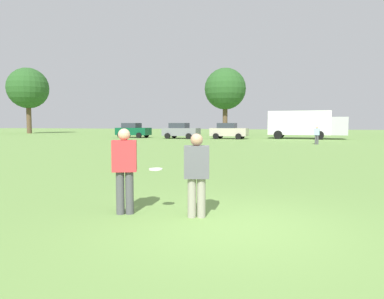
# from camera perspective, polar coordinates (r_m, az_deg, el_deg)

# --- Properties ---
(ground_plane) EXTENTS (199.40, 199.40, 0.00)m
(ground_plane) POSITION_cam_1_polar(r_m,az_deg,el_deg) (6.29, 6.33, -12.26)
(ground_plane) COLOR #6B9347
(player_thrower) EXTENTS (0.54, 0.43, 1.69)m
(player_thrower) POSITION_cam_1_polar(r_m,az_deg,el_deg) (6.99, -10.91, -2.66)
(player_thrower) COLOR #4C4C51
(player_thrower) RESTS_ON ground
(player_defender) EXTENTS (0.52, 0.38, 1.60)m
(player_defender) POSITION_cam_1_polar(r_m,az_deg,el_deg) (6.63, 0.75, -3.48)
(player_defender) COLOR gray
(player_defender) RESTS_ON ground
(frisbee) EXTENTS (0.27, 0.27, 0.03)m
(frisbee) POSITION_cam_1_polar(r_m,az_deg,el_deg) (6.98, -5.92, -3.19)
(frisbee) COLOR white
(traffic_cone) EXTENTS (0.32, 0.32, 0.48)m
(traffic_cone) POSITION_cam_1_polar(r_m,az_deg,el_deg) (14.23, -10.00, -2.07)
(traffic_cone) COLOR #D8590C
(traffic_cone) RESTS_ON ground
(parked_car_near_left) EXTENTS (4.31, 2.42, 1.82)m
(parked_car_near_left) POSITION_cam_1_polar(r_m,az_deg,el_deg) (44.37, -9.57, 3.11)
(parked_car_near_left) COLOR #0C4C2D
(parked_car_near_left) RESTS_ON ground
(parked_car_mid_left) EXTENTS (4.31, 2.42, 1.82)m
(parked_car_mid_left) POSITION_cam_1_polar(r_m,az_deg,el_deg) (40.96, -1.85, 3.08)
(parked_car_mid_left) COLOR slate
(parked_car_mid_left) RESTS_ON ground
(parked_car_center) EXTENTS (4.31, 2.42, 1.82)m
(parked_car_center) POSITION_cam_1_polar(r_m,az_deg,el_deg) (40.51, 5.97, 3.04)
(parked_car_center) COLOR #B7AD99
(parked_car_center) RESTS_ON ground
(box_truck) EXTENTS (8.64, 3.36, 3.18)m
(box_truck) POSITION_cam_1_polar(r_m,az_deg,el_deg) (42.14, 17.87, 4.03)
(box_truck) COLOR white
(box_truck) RESTS_ON ground
(bystander_far_jogger) EXTENTS (0.47, 0.33, 1.54)m
(bystander_far_jogger) POSITION_cam_1_polar(r_m,az_deg,el_deg) (31.49, 19.61, 2.37)
(bystander_far_jogger) COLOR #4C4C51
(bystander_far_jogger) RESTS_ON ground
(tree_west_oak) EXTENTS (7.04, 7.04, 11.44)m
(tree_west_oak) POSITION_cam_1_polar(r_m,az_deg,el_deg) (68.44, -25.10, 8.98)
(tree_west_oak) COLOR brown
(tree_west_oak) RESTS_ON ground
(tree_west_maple) EXTENTS (6.13, 6.13, 9.97)m
(tree_west_maple) POSITION_cam_1_polar(r_m,az_deg,el_deg) (53.07, 5.42, 9.75)
(tree_west_maple) COLOR brown
(tree_west_maple) RESTS_ON ground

